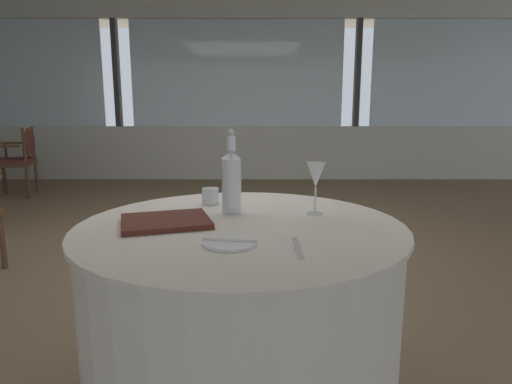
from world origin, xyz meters
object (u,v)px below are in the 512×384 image
Objects in this scene: water_bottle at (233,180)px; menu_book at (167,221)px; dining_chair_0_0 at (21,156)px; water_tumbler at (211,196)px; side_plate at (231,242)px; wine_glass at (317,176)px.

menu_book is at bearing -142.86° from water_bottle.
menu_book is 4.92m from dining_chair_0_0.
water_tumbler is at bearing 52.04° from menu_book.
water_tumbler is 0.08× the size of dining_chair_0_0.
water_bottle is (-0.02, 0.41, 0.13)m from side_plate.
water_bottle is 1.62× the size of wine_glass.
water_bottle is 0.34m from wine_glass.
water_bottle is at bearing 20.15° from menu_book.
wine_glass is 0.66× the size of menu_book.
dining_chair_0_0 reaches higher than menu_book.
wine_glass is (0.32, 0.39, 0.15)m from side_plate.
wine_glass is at bearing -4.51° from water_bottle.
water_tumbler is (-0.12, 0.57, 0.03)m from side_plate.
water_bottle reaches higher than wine_glass.
side_plate is at bearing -78.19° from water_tumbler.
wine_glass is at bearing -23.21° from water_tumbler.
water_bottle is 0.32m from menu_book.
wine_glass is 0.49m from water_tumbler.
side_plate is 0.20× the size of dining_chair_0_0.
wine_glass reaches higher than water_tumbler.
dining_chair_0_0 is at bearing 127.54° from water_tumbler.
water_bottle reaches higher than dining_chair_0_0.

